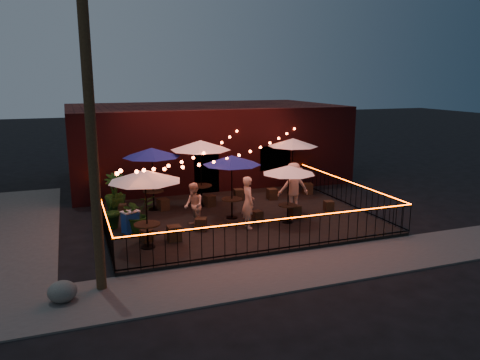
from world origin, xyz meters
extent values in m
plane|color=black|center=(0.00, 0.00, 0.00)|extent=(110.00, 110.00, 0.00)
cube|color=black|center=(0.00, 2.00, 0.07)|extent=(10.00, 8.00, 0.15)
cube|color=#43403E|center=(0.00, -3.25, 0.03)|extent=(18.00, 2.50, 0.05)
cube|color=#340E0F|center=(1.00, 10.00, 2.00)|extent=(14.00, 8.00, 4.00)
cube|color=black|center=(0.00, 6.12, 1.10)|extent=(1.20, 0.24, 2.20)
cube|color=black|center=(3.50, 6.12, 1.60)|extent=(1.60, 0.24, 1.20)
cylinder|color=#312214|center=(-5.40, -2.60, 4.00)|extent=(0.26, 0.26, 8.00)
cube|color=black|center=(0.00, -2.00, 0.23)|extent=(10.00, 0.04, 0.04)
cube|color=black|center=(0.00, -2.00, 1.15)|extent=(10.00, 0.04, 0.04)
cube|color=#FD4000|center=(0.00, -2.00, 1.18)|extent=(10.00, 0.03, 0.02)
cube|color=black|center=(-5.00, 2.00, 0.23)|extent=(0.04, 8.00, 0.04)
cube|color=black|center=(-5.00, 2.00, 1.15)|extent=(0.04, 8.00, 0.04)
cube|color=#FD4000|center=(-5.00, 2.00, 1.18)|extent=(0.03, 8.00, 0.02)
cube|color=black|center=(5.00, 2.00, 0.23)|extent=(0.04, 8.00, 0.04)
cube|color=black|center=(5.00, 2.00, 1.15)|extent=(0.04, 8.00, 0.04)
cube|color=#FD4000|center=(5.00, 2.00, 1.18)|extent=(0.03, 8.00, 0.02)
cylinder|color=black|center=(-3.80, -0.28, 0.17)|extent=(0.46, 0.46, 0.03)
cylinder|color=black|center=(-3.80, -0.28, 0.54)|extent=(0.06, 0.06, 0.75)
cylinder|color=black|center=(-3.80, -0.28, 0.92)|extent=(0.83, 0.83, 0.04)
cylinder|color=black|center=(-3.80, -0.28, 1.40)|extent=(0.05, 0.05, 2.50)
cone|color=white|center=(-3.80, -0.28, 2.49)|extent=(2.63, 2.63, 0.36)
cylinder|color=black|center=(-2.84, 4.05, 0.17)|extent=(0.46, 0.46, 0.03)
cylinder|color=black|center=(-2.84, 4.05, 0.54)|extent=(0.06, 0.06, 0.76)
cylinder|color=black|center=(-2.84, 4.05, 0.93)|extent=(0.84, 0.84, 0.04)
cylinder|color=black|center=(-2.84, 4.05, 1.42)|extent=(0.05, 0.05, 2.53)
cone|color=navy|center=(-2.84, 4.05, 2.52)|extent=(2.43, 2.43, 0.37)
cylinder|color=black|center=(-0.22, 1.82, 0.17)|extent=(0.44, 0.44, 0.03)
cylinder|color=black|center=(-0.22, 1.82, 0.52)|extent=(0.06, 0.06, 0.73)
cylinder|color=black|center=(-0.22, 1.82, 0.90)|extent=(0.81, 0.81, 0.04)
cylinder|color=black|center=(-0.22, 1.82, 1.36)|extent=(0.04, 0.04, 2.42)
cone|color=navy|center=(-0.22, 1.82, 2.42)|extent=(2.87, 2.87, 0.35)
cylinder|color=black|center=(-0.82, 4.01, 0.17)|extent=(0.50, 0.50, 0.03)
cylinder|color=black|center=(-0.82, 4.01, 0.57)|extent=(0.07, 0.07, 0.82)
cylinder|color=black|center=(-0.82, 4.01, 1.00)|extent=(0.91, 0.91, 0.05)
cylinder|color=black|center=(-0.82, 4.01, 1.52)|extent=(0.05, 0.05, 2.74)
cone|color=white|center=(-0.82, 4.01, 2.72)|extent=(3.29, 3.29, 0.40)
cylinder|color=black|center=(1.54, 0.56, 0.16)|extent=(0.39, 0.39, 0.03)
cylinder|color=black|center=(1.54, 0.56, 0.48)|extent=(0.05, 0.05, 0.64)
cylinder|color=black|center=(1.54, 0.56, 0.81)|extent=(0.72, 0.72, 0.04)
cylinder|color=black|center=(1.54, 0.56, 1.22)|extent=(0.04, 0.04, 2.15)
cone|color=white|center=(1.54, 0.56, 2.17)|extent=(2.00, 2.00, 0.31)
cylinder|color=black|center=(3.80, 4.74, 0.17)|extent=(0.46, 0.46, 0.03)
cylinder|color=black|center=(3.80, 4.74, 0.54)|extent=(0.06, 0.06, 0.76)
cylinder|color=black|center=(3.80, 4.74, 0.93)|extent=(0.85, 0.85, 0.04)
cylinder|color=black|center=(3.80, 4.74, 1.42)|extent=(0.05, 0.05, 2.54)
cone|color=white|center=(3.80, 4.74, 2.53)|extent=(2.88, 2.88, 0.37)
cube|color=black|center=(-3.75, 0.28, 0.35)|extent=(0.45, 0.45, 0.41)
cube|color=black|center=(-2.87, 0.05, 0.40)|extent=(0.44, 0.44, 0.51)
cube|color=black|center=(-4.11, 3.82, 0.35)|extent=(0.41, 0.41, 0.40)
cube|color=black|center=(-2.50, 3.82, 0.39)|extent=(0.49, 0.49, 0.47)
cube|color=black|center=(-1.75, 0.77, 0.38)|extent=(0.50, 0.50, 0.45)
cube|color=black|center=(0.50, 1.04, 0.36)|extent=(0.42, 0.42, 0.42)
cube|color=black|center=(-0.55, 3.72, 0.39)|extent=(0.48, 0.48, 0.47)
cube|color=black|center=(0.97, 4.31, 0.39)|extent=(0.43, 0.43, 0.48)
cube|color=black|center=(2.05, 1.02, 0.39)|extent=(0.47, 0.47, 0.48)
cube|color=black|center=(3.77, 1.35, 0.36)|extent=(0.41, 0.41, 0.42)
cube|color=black|center=(2.38, 3.87, 0.39)|extent=(0.42, 0.42, 0.48)
cube|color=black|center=(4.34, 4.18, 0.40)|extent=(0.51, 0.51, 0.50)
imported|color=tan|center=(-0.07, 0.50, 1.09)|extent=(0.49, 0.71, 1.89)
imported|color=tan|center=(-1.89, 1.20, 0.97)|extent=(0.67, 0.83, 1.64)
imported|color=#D4B188|center=(2.44, 1.91, 1.14)|extent=(1.36, 0.88, 1.98)
imported|color=#1A3D0C|center=(-3.85, 1.48, 0.79)|extent=(1.44, 1.36, 1.28)
imported|color=#103F0E|center=(-4.60, 2.10, 0.82)|extent=(0.80, 0.67, 1.35)
imported|color=#173A0D|center=(-4.31, 4.51, 0.91)|extent=(0.99, 0.99, 1.52)
cube|color=#133C9E|center=(-4.11, 1.45, 0.51)|extent=(0.65, 0.57, 0.73)
cube|color=silver|center=(-4.11, 1.45, 0.90)|extent=(0.70, 0.61, 0.05)
ellipsoid|color=#4E4F4A|center=(-6.35, -3.05, 0.31)|extent=(1.00, 0.94, 0.62)
camera|label=1|loc=(-5.94, -14.54, 5.46)|focal=35.00mm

